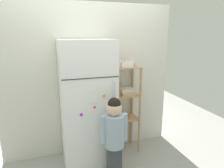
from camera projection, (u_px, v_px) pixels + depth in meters
name	position (u px, v px, depth m)	size (l,w,h in m)	color
ground_plane	(96.00, 159.00, 2.96)	(6.00, 6.00, 0.00)	#999993
kitchen_wall_back	(90.00, 81.00, 3.00)	(2.57, 0.03, 2.23)	silver
refrigerator	(88.00, 104.00, 2.74)	(0.70, 0.60, 1.73)	white
child_standing	(114.00, 130.00, 2.46)	(0.34, 0.25, 1.06)	#41464E
pantry_shelf_unit	(126.00, 101.00, 3.04)	(0.38, 0.33, 1.34)	tan
fruit_bin	(126.00, 64.00, 2.89)	(0.20, 0.15, 0.08)	white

